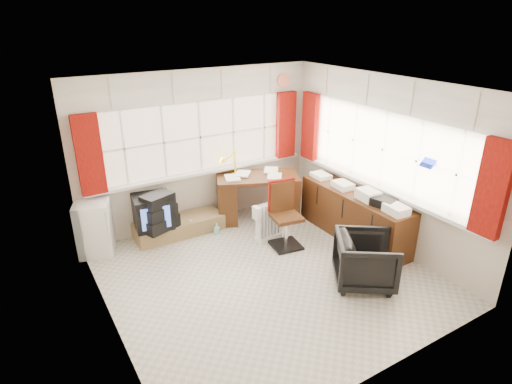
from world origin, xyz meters
TOP-DOWN VIEW (x-y plane):
  - ground at (0.00, 0.00)m, footprint 4.00×4.00m
  - room_walls at (0.00, 0.00)m, footprint 4.00×4.00m
  - window_back at (0.00, 1.94)m, footprint 3.70×0.12m
  - window_right at (1.94, 0.00)m, footprint 0.12×3.70m
  - curtains at (0.92, 0.93)m, footprint 3.83×3.83m
  - overhead_cabinets at (0.98, 0.98)m, footprint 3.98×3.98m
  - desk at (0.80, 1.54)m, footprint 1.50×1.15m
  - desk_lamp at (0.52, 1.79)m, footprint 0.17×0.15m
  - task_chair at (0.69, 0.61)m, footprint 0.48×0.51m
  - office_chair at (0.99, -0.81)m, footprint 1.03×1.03m
  - radiator at (0.56, 0.82)m, footprint 0.42×0.19m
  - credenza at (1.73, 0.20)m, footprint 0.50×2.00m
  - file_tray at (1.75, -0.33)m, footprint 0.35×0.41m
  - tv_bench at (-0.55, 1.72)m, footprint 1.40×0.50m
  - crt_tv at (-0.96, 1.69)m, footprint 0.62×0.58m
  - hifi_stack at (-0.91, 1.57)m, footprint 0.62×0.50m
  - mini_fridge at (-1.80, 1.80)m, footprint 0.60×0.61m
  - spray_bottle_a at (-0.42, 1.53)m, footprint 0.11×0.11m
  - spray_bottle_b at (-0.05, 1.40)m, footprint 0.11×0.11m

SIDE VIEW (x-z plane):
  - ground at x=0.00m, z-range 0.00..0.00m
  - spray_bottle_b at x=-0.05m, z-range 0.00..0.18m
  - tv_bench at x=-0.55m, z-range 0.00..0.25m
  - spray_bottle_a at x=-0.42m, z-range 0.00..0.29m
  - radiator at x=0.56m, z-range -0.06..0.55m
  - office_chair at x=0.99m, z-range 0.00..0.68m
  - credenza at x=1.73m, z-range -0.03..0.82m
  - mini_fridge at x=-1.80m, z-range 0.00..0.80m
  - desk at x=0.80m, z-range 0.03..0.84m
  - crt_tv at x=-0.96m, z-range 0.25..0.75m
  - hifi_stack at x=-0.91m, z-range 0.23..0.80m
  - task_chair at x=0.69m, z-range 0.03..1.04m
  - file_tray at x=1.75m, z-range 0.75..0.87m
  - window_back at x=0.00m, z-range -0.85..2.75m
  - window_right at x=1.94m, z-range -0.85..2.75m
  - desk_lamp at x=0.52m, z-range 0.86..1.28m
  - curtains at x=0.92m, z-range 0.88..2.03m
  - room_walls at x=0.00m, z-range -0.50..3.50m
  - overhead_cabinets at x=0.98m, z-range 2.01..2.49m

